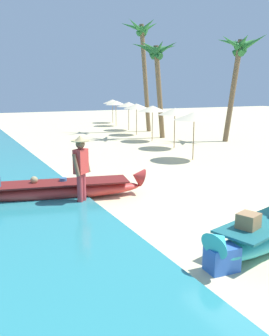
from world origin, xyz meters
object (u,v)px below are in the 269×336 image
(person_vendor_hatted, at_px, (81,165))
(palm_tree_leaning_seaward, at_px, (156,58))
(boat_red_midground, at_px, (55,190))
(palm_tree_tall_inland, at_px, (142,45))
(cooler_box, at_px, (222,259))
(palm_tree_mid_cluster, at_px, (239,56))

(person_vendor_hatted, xyz_separation_m, palm_tree_leaning_seaward, (7.83, 10.23, 3.47))
(palm_tree_leaning_seaward, bearing_deg, boat_red_midground, -131.24)
(boat_red_midground, height_order, palm_tree_leaning_seaward, palm_tree_leaning_seaward)
(palm_tree_tall_inland, bearing_deg, person_vendor_hatted, -122.63)
(palm_tree_leaning_seaward, bearing_deg, person_vendor_hatted, -127.42)
(palm_tree_leaning_seaward, bearing_deg, cooler_box, -115.67)
(palm_tree_tall_inland, height_order, cooler_box, palm_tree_tall_inland)
(boat_red_midground, xyz_separation_m, palm_tree_leaning_seaward, (8.30, 9.47, 4.21))
(palm_tree_mid_cluster, xyz_separation_m, cooler_box, (-10.24, -11.53, -4.28))
(palm_tree_leaning_seaward, relative_size, palm_tree_mid_cluster, 0.97)
(person_vendor_hatted, xyz_separation_m, cooler_box, (0.89, -4.20, -0.79))
(palm_tree_leaning_seaward, bearing_deg, palm_tree_tall_inland, 76.41)
(boat_red_midground, xyz_separation_m, palm_tree_tall_inland, (9.08, 12.68, 5.23))
(palm_tree_tall_inland, relative_size, palm_tree_leaning_seaward, 1.30)
(boat_red_midground, xyz_separation_m, person_vendor_hatted, (0.47, -0.76, 0.74))
(palm_tree_tall_inland, bearing_deg, palm_tree_mid_cluster, -67.62)
(cooler_box, bearing_deg, palm_tree_tall_inland, 69.70)
(palm_tree_leaning_seaward, distance_m, palm_tree_mid_cluster, 4.40)
(boat_red_midground, relative_size, person_vendor_hatted, 2.80)
(palm_tree_leaning_seaward, height_order, palm_tree_mid_cluster, palm_tree_mid_cluster)
(palm_tree_mid_cluster, height_order, cooler_box, palm_tree_mid_cluster)
(boat_red_midground, bearing_deg, cooler_box, -74.64)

